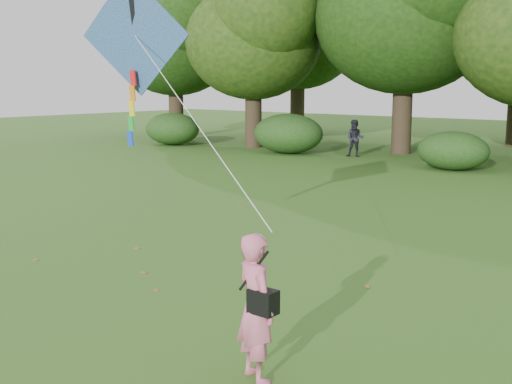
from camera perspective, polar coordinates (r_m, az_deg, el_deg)
The scene contains 6 objects.
ground at distance 8.30m, azimuth -2.69°, elevation -12.97°, with size 100.00×100.00×0.00m, color #265114.
man_kite_flyer at distance 6.99m, azimuth 0.01°, elevation -10.20°, with size 0.60×0.39×1.64m, color #E0698B.
bystander_left at distance 28.05m, azimuth 8.79°, elevation 4.73°, with size 0.78×0.61×1.61m, color #21202B.
crossbody_bag at distance 6.86m, azimuth 0.61°, elevation -9.63°, with size 0.43×0.20×0.68m.
flying_kite at distance 11.21m, azimuth -10.70°, elevation 13.22°, with size 5.61×2.56×3.30m.
fallen_leaves at distance 10.67m, azimuth 7.73°, elevation -7.78°, with size 11.15×10.03×0.01m.
Camera 1 is at (5.09, -5.71, 3.20)m, focal length 45.00 mm.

